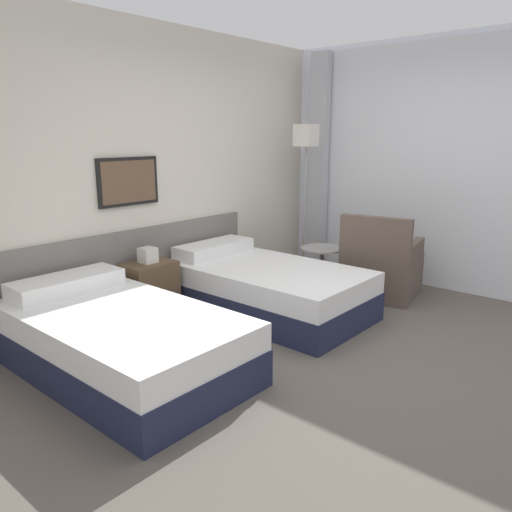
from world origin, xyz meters
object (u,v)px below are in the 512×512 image
bed_near_door (120,340)px  nightstand (150,289)px  floor_lamp (306,152)px  side_table (322,260)px  bed_near_window (265,288)px  armchair (381,269)px

bed_near_door → nightstand: size_ratio=2.85×
floor_lamp → side_table: size_ratio=3.66×
bed_near_window → bed_near_door: bearing=180.0°
bed_near_window → nightstand: bearing=138.7°
floor_lamp → side_table: floor_lamp is taller
bed_near_door → floor_lamp: floor_lamp is taller
floor_lamp → armchair: (-0.07, -1.06, -1.19)m
bed_near_door → side_table: size_ratio=3.90×
bed_near_window → armchair: (1.18, -0.61, 0.05)m
bed_near_window → armchair: size_ratio=2.14×
nightstand → armchair: bearing=-33.7°
bed_near_window → side_table: size_ratio=3.90×
nightstand → side_table: size_ratio=1.37×
side_table → armchair: size_ratio=0.55×
nightstand → bed_near_window: bearing=-41.3°
armchair → floor_lamp: bearing=-15.2°
bed_near_window → nightstand: (-0.82, 0.72, 0.04)m
nightstand → armchair: (2.01, -1.34, 0.01)m
bed_near_door → armchair: (2.83, -0.61, 0.05)m
side_table → armchair: 0.63m
bed_near_window → side_table: (0.90, -0.05, 0.11)m
bed_near_window → nightstand: nightstand is taller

